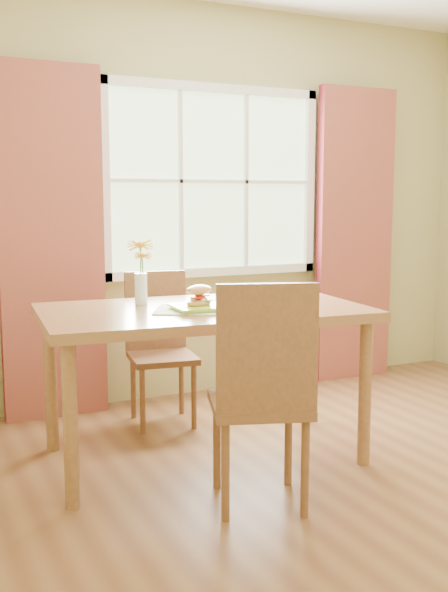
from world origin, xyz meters
TOP-DOWN VIEW (x-y plane):
  - room at (0.00, 0.00)m, footprint 4.24×3.84m
  - window at (0.00, 1.87)m, footprint 1.62×0.06m
  - curtain_left at (-1.15, 1.78)m, footprint 0.65×0.08m
  - curtain_right at (1.15, 1.78)m, footprint 0.65×0.08m
  - dining_table at (-0.59, 0.72)m, footprint 1.76×1.10m
  - chair_near at (-0.62, 0.01)m, footprint 0.55×0.55m
  - chair_far at (-0.58, 1.42)m, footprint 0.44×0.44m
  - placemat at (-0.64, 0.64)m, footprint 0.55×0.50m
  - plate at (-0.66, 0.63)m, footprint 0.26×0.26m
  - croissant_sandwich at (-0.65, 0.64)m, footprint 0.18×0.15m
  - water_glass at (-0.35, 0.60)m, footprint 0.07×0.07m
  - flower_vase at (-0.85, 0.96)m, footprint 0.14×0.14m

SIDE VIEW (x-z plane):
  - chair_far at x=-0.58m, z-range 0.04..0.98m
  - chair_near at x=-0.62m, z-range 0.05..1.09m
  - dining_table at x=-0.59m, z-range 0.32..1.14m
  - placemat at x=-0.64m, z-range 0.82..0.82m
  - plate at x=-0.66m, z-range 0.82..0.84m
  - water_glass at x=-0.35m, z-range 0.82..0.92m
  - croissant_sandwich at x=-0.65m, z-range 0.83..0.95m
  - flower_vase at x=-0.85m, z-range 0.85..1.20m
  - curtain_left at x=-1.15m, z-range 0.00..2.20m
  - curtain_right at x=1.15m, z-range 0.00..2.20m
  - room at x=0.00m, z-range -0.02..2.72m
  - window at x=0.00m, z-range 0.84..2.16m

